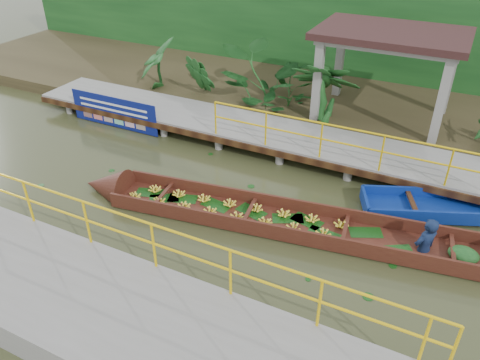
% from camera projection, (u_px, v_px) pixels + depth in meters
% --- Properties ---
extents(ground, '(80.00, 80.00, 0.00)m').
position_uv_depth(ground, '(202.00, 202.00, 11.86)').
color(ground, '#31351A').
rests_on(ground, ground).
extents(land_strip, '(30.00, 8.00, 0.45)m').
position_uv_depth(land_strip, '(304.00, 94.00, 17.44)').
color(land_strip, '#302918').
rests_on(land_strip, ground).
extents(far_dock, '(16.00, 2.06, 1.66)m').
position_uv_depth(far_dock, '(259.00, 132.00, 14.21)').
color(far_dock, gray).
rests_on(far_dock, ground).
extents(near_dock, '(18.00, 2.40, 1.73)m').
position_uv_depth(near_dock, '(129.00, 325.00, 8.14)').
color(near_dock, gray).
rests_on(near_dock, ground).
extents(pavilion, '(4.40, 3.00, 3.00)m').
position_uv_depth(pavilion, '(391.00, 43.00, 14.02)').
color(pavilion, gray).
rests_on(pavilion, ground).
extents(foliage_backdrop, '(30.00, 0.80, 4.00)m').
position_uv_depth(foliage_backdrop, '(329.00, 31.00, 18.39)').
color(foliage_backdrop, '#154319').
rests_on(foliage_backdrop, ground).
extents(vendor_boat, '(11.24, 2.70, 2.11)m').
position_uv_depth(vendor_boat, '(303.00, 223.00, 10.78)').
color(vendor_boat, '#3B1610').
rests_on(vendor_boat, ground).
extents(moored_blue_boat, '(4.08, 2.45, 0.95)m').
position_uv_depth(moored_blue_boat, '(476.00, 210.00, 11.28)').
color(moored_blue_boat, navy).
rests_on(moored_blue_boat, ground).
extents(blue_banner, '(3.35, 0.04, 1.05)m').
position_uv_depth(blue_banner, '(114.00, 112.00, 15.25)').
color(blue_banner, navy).
rests_on(blue_banner, ground).
extents(tropical_plants, '(14.43, 1.43, 1.79)m').
position_uv_depth(tropical_plants, '(318.00, 91.00, 14.73)').
color(tropical_plants, '#154319').
rests_on(tropical_plants, ground).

